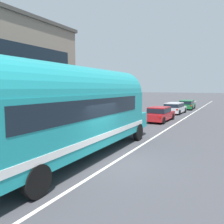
# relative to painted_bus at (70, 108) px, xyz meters

# --- Properties ---
(ground_plane) EXTENTS (300.00, 300.00, 0.00)m
(ground_plane) POSITION_rel_painted_bus_xyz_m (1.72, 0.58, -2.30)
(ground_plane) COLOR #424247
(lane_markings) EXTENTS (3.60, 80.00, 0.01)m
(lane_markings) POSITION_rel_painted_bus_xyz_m (0.12, 12.58, -2.30)
(lane_markings) COLOR silver
(lane_markings) RESTS_ON ground
(painted_bus) EXTENTS (2.71, 12.73, 4.12)m
(painted_bus) POSITION_rel_painted_bus_xyz_m (0.00, 0.00, 0.00)
(painted_bus) COLOR teal
(painted_bus) RESTS_ON ground
(car_lead) EXTENTS (2.00, 4.73, 1.37)m
(car_lead) POSITION_rel_painted_bus_xyz_m (-0.04, 13.49, -1.56)
(car_lead) COLOR #A5191E
(car_lead) RESTS_ON ground
(car_second) EXTENTS (2.11, 4.51, 1.37)m
(car_second) POSITION_rel_painted_bus_xyz_m (-0.19, 20.60, -1.52)
(car_second) COLOR silver
(car_second) RESTS_ON ground
(car_third) EXTENTS (2.07, 4.75, 1.37)m
(car_third) POSITION_rel_painted_bus_xyz_m (0.12, 27.32, -1.50)
(car_third) COLOR #196633
(car_third) RESTS_ON ground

